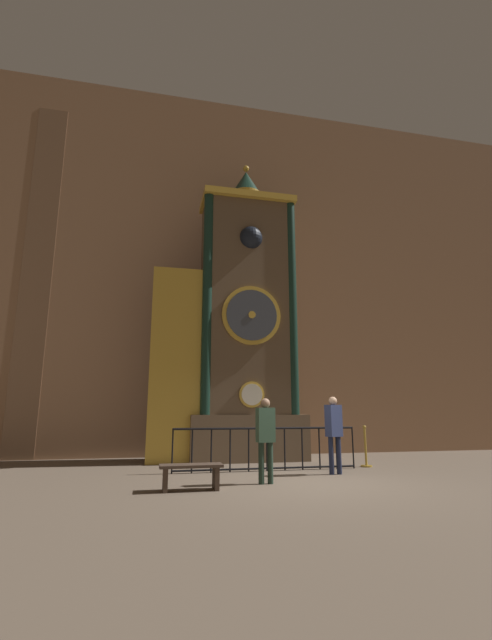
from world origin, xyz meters
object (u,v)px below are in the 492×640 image
Objects in this scene: stanchion_post at (366,453)px; clock_tower at (232,329)px; visitor_bench at (191,472)px; visitor_near at (265,432)px; visitor_far at (334,427)px.

clock_tower is at bearing 145.11° from stanchion_post.
clock_tower is 9.20× the size of stanchion_post.
stanchion_post is (3.04, -2.12, -3.46)m from clock_tower.
stanchion_post is at bearing -34.89° from clock_tower.
stanchion_post is 5.15m from visitor_bench.
visitor_near is at bearing -148.18° from stanchion_post.
clock_tower reaches higher than visitor_bench.
visitor_bench is (-3.30, -1.27, -0.70)m from visitor_far.
visitor_near is at bearing -91.25° from clock_tower.
visitor_bench is at bearing -109.34° from clock_tower.
visitor_near reaches higher than visitor_bench.
clock_tower is 4.56m from visitor_far.
clock_tower is 4.95m from visitor_near.
stanchion_post is (1.30, 1.05, -0.68)m from visitor_far.
visitor_near is (-0.09, -4.06, -2.83)m from clock_tower.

